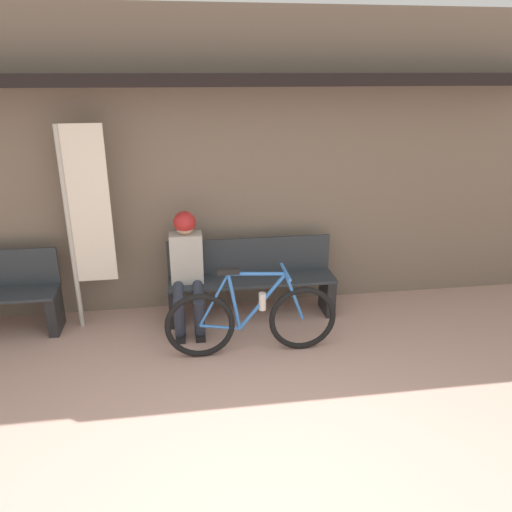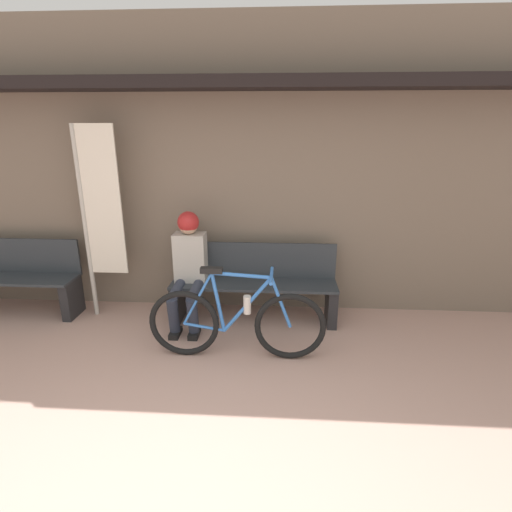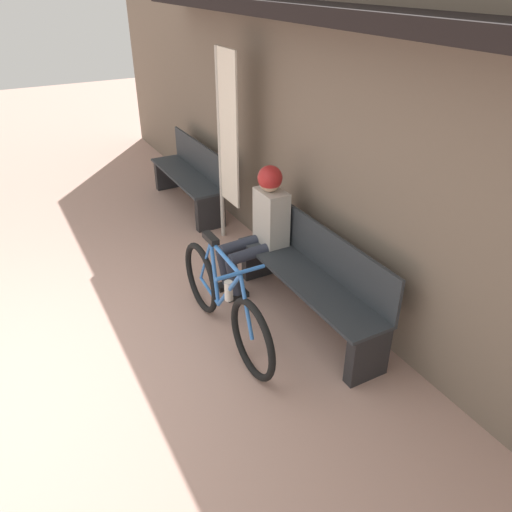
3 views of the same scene
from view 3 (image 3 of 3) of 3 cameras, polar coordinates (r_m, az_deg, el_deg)
The scene contains 6 objects.
storefront_wall at distance 4.24m, azimuth 10.41°, elevation 14.39°, with size 12.00×0.56×3.20m.
park_bench_near at distance 4.40m, azimuth 6.42°, elevation -2.61°, with size 1.81×0.42×0.86m.
bicycle at distance 4.17m, azimuth -3.66°, elevation -5.38°, with size 1.65×0.40×0.89m.
person_seated at distance 4.71m, azimuth 0.65°, elevation 4.03°, with size 0.34×0.65×1.24m.
park_bench_far at distance 6.67m, azimuth -7.56°, elevation 8.91°, with size 1.60×0.42×0.86m.
banner_pole at distance 5.39m, azimuth -3.44°, elevation 13.49°, with size 0.45×0.05×2.12m.
Camera 3 is at (3.18, 0.40, 2.77)m, focal length 35.00 mm.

